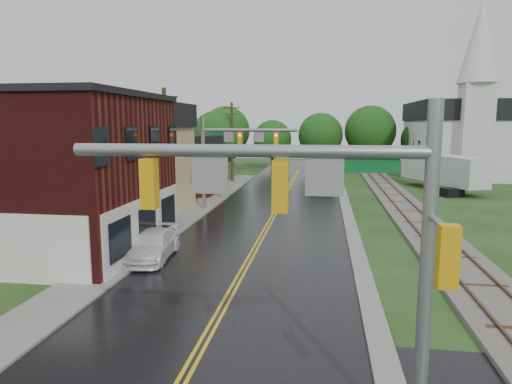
% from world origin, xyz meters
% --- Properties ---
extents(main_road, '(10.00, 90.00, 0.02)m').
position_xyz_m(main_road, '(0.00, 30.00, 0.00)').
color(main_road, black).
rests_on(main_road, ground).
extents(curb_right, '(0.80, 70.00, 0.12)m').
position_xyz_m(curb_right, '(5.40, 35.00, 0.00)').
color(curb_right, gray).
rests_on(curb_right, ground).
extents(sidewalk_left, '(2.40, 50.00, 0.12)m').
position_xyz_m(sidewalk_left, '(-6.20, 25.00, 0.00)').
color(sidewalk_left, gray).
rests_on(sidewalk_left, ground).
extents(brick_building, '(14.30, 10.30, 8.30)m').
position_xyz_m(brick_building, '(-12.48, 15.00, 4.15)').
color(brick_building, '#45110E').
rests_on(brick_building, ground).
extents(yellow_house, '(8.00, 7.00, 6.40)m').
position_xyz_m(yellow_house, '(-11.00, 26.00, 3.20)').
color(yellow_house, tan).
rests_on(yellow_house, ground).
extents(darkred_building, '(7.00, 6.00, 4.40)m').
position_xyz_m(darkred_building, '(-10.00, 35.00, 2.20)').
color(darkred_building, '#3F0F0C').
rests_on(darkred_building, ground).
extents(church, '(10.40, 18.40, 20.00)m').
position_xyz_m(church, '(20.00, 53.74, 5.83)').
color(church, silver).
rests_on(church, ground).
extents(railroad, '(3.20, 80.00, 0.30)m').
position_xyz_m(railroad, '(10.00, 35.00, 0.11)').
color(railroad, '#59544C').
rests_on(railroad, ground).
extents(traffic_signal_near, '(7.34, 0.30, 7.20)m').
position_xyz_m(traffic_signal_near, '(3.47, 2.00, 4.97)').
color(traffic_signal_near, gray).
rests_on(traffic_signal_near, ground).
extents(traffic_signal_far, '(7.34, 0.43, 7.20)m').
position_xyz_m(traffic_signal_far, '(-3.47, 27.00, 4.97)').
color(traffic_signal_far, gray).
rests_on(traffic_signal_far, ground).
extents(utility_pole_b, '(1.80, 0.28, 9.00)m').
position_xyz_m(utility_pole_b, '(-6.80, 22.00, 4.72)').
color(utility_pole_b, '#382616').
rests_on(utility_pole_b, ground).
extents(utility_pole_c, '(1.80, 0.28, 9.00)m').
position_xyz_m(utility_pole_c, '(-6.80, 44.00, 4.72)').
color(utility_pole_c, '#382616').
rests_on(utility_pole_c, ground).
extents(tree_left_b, '(7.60, 7.60, 9.69)m').
position_xyz_m(tree_left_b, '(-17.85, 31.90, 5.72)').
color(tree_left_b, black).
rests_on(tree_left_b, ground).
extents(tree_left_c, '(6.00, 6.00, 7.65)m').
position_xyz_m(tree_left_c, '(-13.85, 39.90, 4.51)').
color(tree_left_c, black).
rests_on(tree_left_c, ground).
extents(tree_left_e, '(6.40, 6.40, 8.16)m').
position_xyz_m(tree_left_e, '(-8.85, 45.90, 4.81)').
color(tree_left_e, black).
rests_on(tree_left_e, ground).
extents(suv_dark, '(2.75, 5.09, 1.36)m').
position_xyz_m(suv_dark, '(3.50, 39.19, 0.68)').
color(suv_dark, black).
rests_on(suv_dark, ground).
extents(pickup_white, '(2.23, 4.86, 1.38)m').
position_xyz_m(pickup_white, '(-4.80, 14.09, 0.69)').
color(pickup_white, white).
rests_on(pickup_white, ground).
extents(semi_trailer, '(6.41, 11.12, 3.56)m').
position_xyz_m(semi_trailer, '(15.30, 40.69, 2.14)').
color(semi_trailer, black).
rests_on(semi_trailer, ground).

